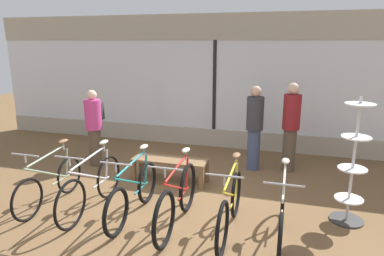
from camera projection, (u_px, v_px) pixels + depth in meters
The scene contains 13 objects.
ground_plane at pixel (165, 209), 5.40m from camera, with size 24.00×24.00×0.00m, color brown.
shop_back_wall at pixel (215, 81), 8.23m from camera, with size 12.00×0.08×3.20m.
bicycle_far_left at pixel (51, 183), 5.47m from camera, with size 0.46×1.65×1.00m.
bicycle_left at pixel (92, 186), 5.26m from camera, with size 0.46×1.77×1.04m.
bicycle_center_left at pixel (133, 193), 5.09m from camera, with size 0.46×1.72×1.02m.
bicycle_center_right at pixel (177, 200), 4.81m from camera, with size 0.46×1.78×1.06m.
bicycle_right at pixel (230, 207), 4.64m from camera, with size 0.46×1.76×1.04m.
bicycle_far_right at pixel (282, 214), 4.48m from camera, with size 0.46×1.73×1.01m.
accessory_rack at pixel (352, 173), 4.86m from camera, with size 0.48×0.48×1.85m.
display_bench at pixel (170, 163), 6.36m from camera, with size 1.40×0.44×0.45m.
customer_near_rack at pixel (291, 125), 6.78m from camera, with size 0.41×0.41×1.79m.
customer_by_window at pixel (255, 126), 6.88m from camera, with size 0.45×0.45×1.72m.
customer_mid_floor at pixel (94, 125), 7.14m from camera, with size 0.38×0.51×1.61m.
Camera 1 is at (1.78, -4.60, 2.57)m, focal length 32.00 mm.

